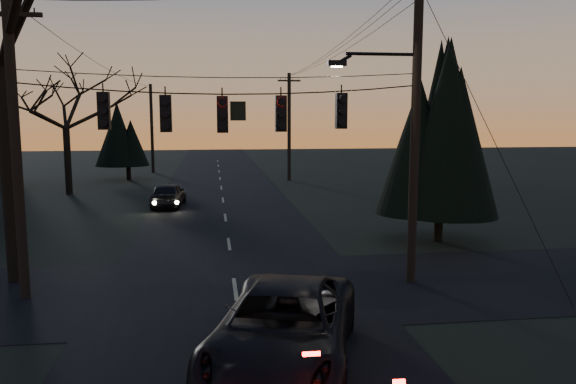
{
  "coord_description": "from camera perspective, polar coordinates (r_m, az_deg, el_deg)",
  "views": [
    {
      "loc": [
        -0.62,
        -6.41,
        5.21
      ],
      "look_at": [
        1.49,
        9.1,
        3.06
      ],
      "focal_mm": 35.0,
      "sensor_mm": 36.0,
      "label": 1
    }
  ],
  "objects": [
    {
      "name": "main_road",
      "position": [
        26.93,
        -6.28,
        -3.37
      ],
      "size": [
        8.0,
        120.0,
        0.02
      ],
      "primitive_type": "cube",
      "color": "black",
      "rests_on": "ground"
    },
    {
      "name": "cross_road",
      "position": [
        17.23,
        -5.39,
        -9.8
      ],
      "size": [
        60.0,
        7.0,
        0.02
      ],
      "primitive_type": "cube",
      "color": "black",
      "rests_on": "ground"
    },
    {
      "name": "utility_pole_right",
      "position": [
        18.28,
        12.33,
        -8.94
      ],
      "size": [
        5.0,
        0.3,
        10.0
      ],
      "primitive_type": null,
      "color": "black",
      "rests_on": "ground"
    },
    {
      "name": "utility_pole_left",
      "position": [
        18.04,
        -25.09,
        -9.74
      ],
      "size": [
        1.8,
        0.3,
        8.5
      ],
      "primitive_type": null,
      "color": "black",
      "rests_on": "ground"
    },
    {
      "name": "utility_pole_far_r",
      "position": [
        45.13,
        0.12,
        1.18
      ],
      "size": [
        1.8,
        0.3,
        8.5
      ],
      "primitive_type": null,
      "color": "black",
      "rests_on": "ground"
    },
    {
      "name": "utility_pole_far_l",
      "position": [
        52.95,
        -13.53,
        1.94
      ],
      "size": [
        0.3,
        0.3,
        8.0
      ],
      "primitive_type": null,
      "color": "black",
      "rests_on": "ground"
    },
    {
      "name": "span_signal_assembly",
      "position": [
        16.42,
        -6.47,
        8.04
      ],
      "size": [
        11.5,
        0.44,
        1.53
      ],
      "color": "black",
      "rests_on": "ground"
    },
    {
      "name": "evergreen_right",
      "position": [
        23.73,
        15.34,
        5.24
      ],
      "size": [
        4.03,
        4.03,
        7.34
      ],
      "color": "black",
      "rests_on": "ground"
    },
    {
      "name": "bare_tree_dist",
      "position": [
        39.69,
        -21.75,
        8.51
      ],
      "size": [
        6.91,
        6.91,
        8.69
      ],
      "color": "black",
      "rests_on": "ground"
    },
    {
      "name": "evergreen_dist",
      "position": [
        47.09,
        -16.01,
        5.34
      ],
      "size": [
        3.91,
        3.91,
        5.67
      ],
      "color": "black",
      "rests_on": "ground"
    },
    {
      "name": "suv_near",
      "position": [
        11.97,
        -0.4,
        -13.67
      ],
      "size": [
        4.32,
        6.49,
        1.65
      ],
      "primitive_type": "imported",
      "rotation": [
        0.0,
        0.0,
        -0.29
      ],
      "color": "black",
      "rests_on": "ground"
    },
    {
      "name": "sedan_oncoming_a",
      "position": [
        32.76,
        -12.06,
        -0.27
      ],
      "size": [
        1.98,
        4.24,
        1.41
      ],
      "primitive_type": "imported",
      "rotation": [
        0.0,
        0.0,
        3.06
      ],
      "color": "black",
      "rests_on": "ground"
    }
  ]
}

